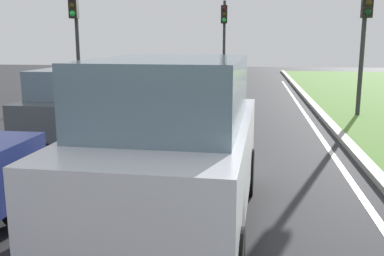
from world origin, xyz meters
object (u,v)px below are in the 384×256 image
car_hatchback_far (74,104)px  traffic_light_overhead_left (75,26)px  car_suv_ahead (174,146)px  traffic_light_far_median (224,29)px  traffic_light_near_right (365,25)px

car_hatchback_far → traffic_light_overhead_left: size_ratio=0.85×
traffic_light_overhead_left → car_hatchback_far: bearing=-68.8°
car_suv_ahead → traffic_light_far_median: size_ratio=1.03×
traffic_light_near_right → traffic_light_overhead_left: traffic_light_near_right is taller
traffic_light_near_right → traffic_light_overhead_left: bearing=172.0°
traffic_light_near_right → traffic_light_far_median: size_ratio=1.00×
car_suv_ahead → traffic_light_near_right: size_ratio=1.03×
traffic_light_overhead_left → traffic_light_far_median: traffic_light_far_median is taller
traffic_light_overhead_left → traffic_light_near_right: bearing=-8.0°
car_suv_ahead → traffic_light_overhead_left: (-5.65, 10.68, 1.81)m
traffic_light_far_median → traffic_light_near_right: bearing=-59.2°
car_hatchback_far → traffic_light_near_right: bearing=29.9°
traffic_light_overhead_left → traffic_light_far_median: bearing=53.4°
traffic_light_far_median → traffic_light_overhead_left: bearing=-126.6°
car_hatchback_far → traffic_light_far_median: bearing=78.6°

